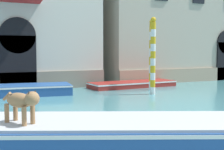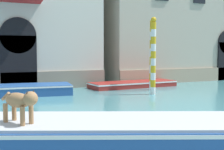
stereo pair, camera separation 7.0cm
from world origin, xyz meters
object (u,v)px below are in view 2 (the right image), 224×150
Objects in this scene: boat_moored_far at (133,84)px; mooring_pole_1 at (153,55)px; boat_foreground at (81,134)px; boat_moored_near_palazzo at (13,90)px; mooring_pole_0 at (151,55)px; dog_on_deck at (20,101)px.

mooring_pole_1 is (-0.53, -3.23, 1.83)m from boat_moored_far.
boat_moored_near_palazzo is (-0.42, 9.63, -0.09)m from boat_foreground.
boat_foreground is at bearing -127.24° from boat_moored_far.
mooring_pole_0 reaches higher than mooring_pole_1.
boat_moored_near_palazzo is 7.39m from mooring_pole_1.
mooring_pole_0 is (7.61, -0.85, 1.75)m from boat_moored_near_palazzo.
mooring_pole_1 is at bearing -103.17° from boat_moored_far.
dog_on_deck is 0.17× the size of boat_moored_near_palazzo.
boat_moored_near_palazzo reaches higher than boat_moored_far.
mooring_pole_0 reaches higher than boat_moored_far.
dog_on_deck is at bearing -164.27° from boat_foreground.
dog_on_deck reaches higher than boat_moored_near_palazzo.
boat_moored_near_palazzo is 7.30m from boat_moored_far.
mooring_pole_1 reaches higher than boat_foreground.
dog_on_deck is 0.25× the size of mooring_pole_0.
mooring_pole_0 is 1.86m from mooring_pole_1.
boat_foreground is 12.42m from boat_moored_far.
dog_on_deck is 0.18× the size of boat_moored_far.
dog_on_deck is at bearing -132.49° from boat_moored_far.
mooring_pole_0 is at bearing -81.55° from boat_moored_far.
dog_on_deck is 13.09m from boat_moored_far.
boat_foreground reaches higher than boat_moored_near_palazzo.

